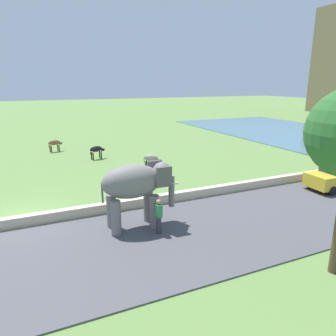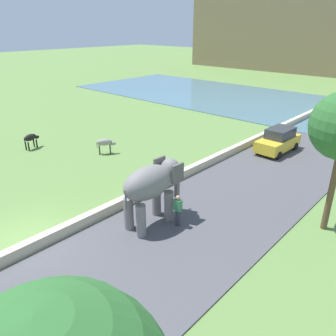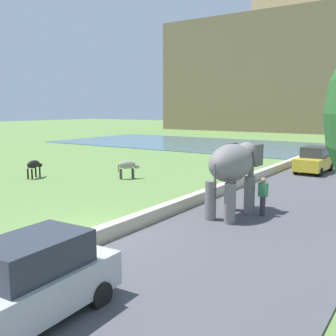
# 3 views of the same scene
# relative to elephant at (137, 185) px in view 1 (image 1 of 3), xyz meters

# --- Properties ---
(ground_plane) EXTENTS (220.00, 220.00, 0.00)m
(ground_plane) POSITION_rel_elephant_xyz_m (-3.43, -4.70, -2.04)
(ground_plane) COLOR #608442
(barrier_wall) EXTENTS (0.40, 110.00, 0.54)m
(barrier_wall) POSITION_rel_elephant_xyz_m (-2.23, 13.30, -1.77)
(barrier_wall) COLOR beige
(barrier_wall) RESTS_ON ground
(lake) EXTENTS (36.00, 18.00, 0.08)m
(lake) POSITION_rel_elephant_xyz_m (-17.43, 27.93, -2.00)
(lake) COLOR slate
(lake) RESTS_ON ground
(elephant) EXTENTS (1.48, 3.48, 2.99)m
(elephant) POSITION_rel_elephant_xyz_m (0.00, 0.00, 0.00)
(elephant) COLOR slate
(elephant) RESTS_ON ground
(person_beside_elephant) EXTENTS (0.36, 0.22, 1.63)m
(person_beside_elephant) POSITION_rel_elephant_xyz_m (1.04, 0.60, -1.16)
(person_beside_elephant) COLOR #33333D
(person_beside_elephant) RESTS_ON ground
(cow_black) EXTENTS (0.71, 1.42, 1.15)m
(cow_black) POSITION_rel_elephant_xyz_m (-14.14, 1.14, -1.20)
(cow_black) COLOR black
(cow_black) RESTS_ON ground
(cow_grey) EXTENTS (1.09, 1.32, 1.15)m
(cow_grey) POSITION_rel_elephant_xyz_m (-9.09, 4.24, -1.20)
(cow_grey) COLOR gray
(cow_grey) RESTS_ON ground
(cow_brown) EXTENTS (0.79, 1.42, 1.15)m
(cow_brown) POSITION_rel_elephant_xyz_m (-18.77, -1.87, -1.20)
(cow_brown) COLOR brown
(cow_brown) RESTS_ON ground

